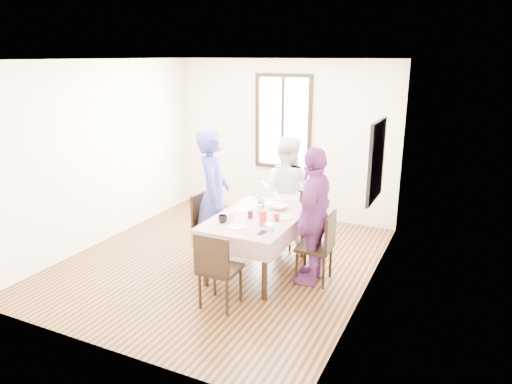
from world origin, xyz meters
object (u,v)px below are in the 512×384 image
dining_table (258,244)px  chair_far (286,216)px  person_left (213,195)px  chair_right (315,247)px  chair_near (220,269)px  person_right (314,216)px  person_far (286,192)px  chair_left (212,226)px

dining_table → chair_far: chair_far is taller
person_left → dining_table: bearing=-125.0°
chair_right → chair_near: same height
chair_right → person_left: bearing=84.5°
chair_near → person_left: bearing=121.9°
chair_far → person_right: person_right is taller
chair_right → person_far: (-0.76, 0.93, 0.37)m
person_right → person_far: bearing=-142.3°
dining_table → person_right: bearing=3.5°
dining_table → person_far: 1.07m
chair_left → chair_near: (0.76, -1.13, 0.00)m
dining_table → chair_left: (-0.76, 0.14, 0.08)m
chair_left → person_left: 0.46m
chair_near → person_left: 1.42m
person_far → chair_right: bearing=126.2°
chair_near → person_left: size_ratio=0.50×
dining_table → chair_right: bearing=3.4°
dining_table → chair_left: chair_left is taller
chair_left → chair_near: size_ratio=1.00×
chair_near → person_right: bearing=52.9°
dining_table → chair_left: size_ratio=1.58×
chair_right → chair_far: (-0.76, 0.95, 0.00)m
chair_right → person_right: size_ratio=0.53×
person_right → dining_table: bearing=-87.5°
person_far → person_right: size_ratio=0.96×
chair_left → person_right: person_right is taller
person_left → person_right: person_left is taller
chair_left → chair_near: bearing=39.2°
person_far → chair_near: bearing=86.8°
dining_table → person_left: size_ratio=0.79×
chair_left → person_right: bearing=91.6°
person_far → dining_table: bearing=86.8°
chair_near → person_right: 1.34m
chair_right → chair_near: (-0.76, -1.04, 0.00)m
person_far → chair_far: bearing=-93.2°
chair_right → person_left: size_ratio=0.50×
chair_left → chair_near: same height
dining_table → chair_left: bearing=170.0°
chair_left → person_far: 1.19m
dining_table → chair_near: size_ratio=1.58×
chair_right → chair_near: 1.29m
chair_right → chair_far: bearing=36.8°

